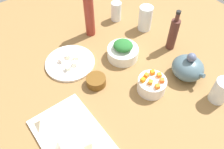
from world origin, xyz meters
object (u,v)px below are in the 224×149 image
object	(u,v)px
plate_tofu	(70,63)
teapot	(188,68)
bottle_0	(173,34)
bowl_carrots	(152,85)
cutting_board	(72,136)
drinking_glass_0	(116,11)
bowl_greens	(123,53)
drinking_glass_2	(145,18)
bottle_1	(89,15)
drinking_glass_1	(221,91)
bowl_small_side	(96,81)

from	to	relation	value
plate_tofu	teapot	size ratio (longest dim) A/B	1.49
bottle_0	bowl_carrots	bearing A→B (deg)	-61.38
cutting_board	drinking_glass_0	world-z (taller)	drinking_glass_0
bowl_greens	drinking_glass_2	bearing A→B (deg)	114.26
bottle_1	drinking_glass_1	world-z (taller)	bottle_1
plate_tofu	drinking_glass_1	size ratio (longest dim) A/B	2.08
plate_tofu	bowl_greens	distance (cm)	26.50
cutting_board	bottle_0	distance (cm)	68.69
cutting_board	bowl_small_side	xyz separation A→B (cm)	(-15.92, 22.05, 1.56)
bowl_greens	bottle_0	distance (cm)	26.74
teapot	drinking_glass_1	world-z (taller)	teapot
bowl_carrots	drinking_glass_2	distance (cm)	43.45
bowl_carrots	bottle_0	distance (cm)	31.06
plate_tofu	bowl_small_side	distance (cm)	18.56
teapot	drinking_glass_0	size ratio (longest dim) A/B	1.47
cutting_board	drinking_glass_1	bearing A→B (deg)	69.95
bottle_1	drinking_glass_0	distance (cm)	20.38
bottle_1	bowl_carrots	bearing A→B (deg)	0.75
bowl_carrots	teapot	distance (cm)	19.26
plate_tofu	teapot	distance (cm)	55.95
bottle_1	drinking_glass_2	world-z (taller)	bottle_1
bowl_small_side	drinking_glass_1	bearing A→B (deg)	44.90
teapot	drinking_glass_2	bearing A→B (deg)	168.90
teapot	drinking_glass_0	xyz separation A→B (cm)	(-54.04, -0.35, 0.24)
teapot	drinking_glass_1	distance (cm)	17.18
drinking_glass_1	cutting_board	bearing A→B (deg)	-110.05
bottle_1	drinking_glass_2	bearing A→B (deg)	62.35
bowl_small_side	bowl_greens	bearing A→B (deg)	107.88
drinking_glass_1	drinking_glass_2	bearing A→B (deg)	173.04
plate_tofu	drinking_glass_0	distance (cm)	42.92
cutting_board	drinking_glass_0	bearing A→B (deg)	130.20
drinking_glass_1	drinking_glass_2	size ratio (longest dim) A/B	0.84
plate_tofu	bowl_greens	size ratio (longest dim) A/B	1.57
bowl_greens	teapot	size ratio (longest dim) A/B	0.95
bottle_1	teapot	bearing A→B (deg)	20.56
bottle_0	bottle_1	size ratio (longest dim) A/B	0.81
bowl_small_side	bottle_0	xyz separation A→B (cm)	(2.48, 44.75, 7.11)
bowl_greens	bottle_1	size ratio (longest dim) A/B	0.56
bowl_carrots	drinking_glass_1	size ratio (longest dim) A/B	1.07
bowl_greens	bowl_carrots	distance (cm)	23.80
teapot	drinking_glass_1	xyz separation A→B (cm)	(17.16, 0.71, 0.52)
drinking_glass_0	bowl_carrots	bearing A→B (deg)	-20.06
bowl_greens	bowl_small_side	world-z (taller)	bowl_greens
bottle_1	cutting_board	bearing A→B (deg)	-39.77
bowl_small_side	teapot	distance (cm)	42.27
cutting_board	drinking_glass_2	distance (cm)	74.45
drinking_glass_1	bottle_0	bearing A→B (deg)	168.41
plate_tofu	bowl_carrots	bearing A→B (deg)	31.10
cutting_board	bowl_greens	world-z (taller)	bowl_greens
bowl_small_side	drinking_glass_1	distance (cm)	53.31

